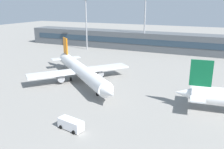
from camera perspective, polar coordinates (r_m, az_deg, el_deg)
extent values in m
plane|color=gray|center=(69.90, 3.55, -2.82)|extent=(400.00, 400.00, 0.00)
cube|color=#4C5156|center=(122.45, 13.33, 7.39)|extent=(158.53, 12.00, 9.00)
cube|color=#263847|center=(116.52, 12.73, 7.20)|extent=(150.60, 0.16, 2.80)
cone|color=white|center=(57.32, 16.68, -4.21)|extent=(4.38, 3.31, 2.85)
cube|color=#0C5933|center=(55.90, 20.40, 0.29)|extent=(4.73, 0.94, 5.89)
cube|color=silver|center=(57.32, 19.61, -4.26)|extent=(4.24, 10.99, 0.26)
cylinder|color=white|center=(73.78, -7.37, 0.95)|extent=(31.46, 27.48, 3.99)
cone|color=white|center=(55.38, -0.64, -4.29)|extent=(5.80, 5.73, 3.79)
cone|color=white|center=(92.97, -11.33, 4.03)|extent=(4.85, 4.71, 2.80)
cube|color=orange|center=(89.01, -11.00, 6.71)|extent=(3.77, 3.27, 5.78)
cube|color=silver|center=(90.21, -10.89, 3.81)|extent=(9.03, 9.92, 0.25)
cube|color=silver|center=(74.83, -7.61, 0.91)|extent=(24.21, 27.33, 0.53)
cylinder|color=gray|center=(73.69, -12.23, -0.78)|extent=(3.92, 3.78, 2.10)
cylinder|color=gray|center=(77.28, -3.12, 0.40)|extent=(3.92, 3.78, 2.10)
cylinder|color=black|center=(62.85, -3.48, -4.59)|extent=(1.07, 1.00, 1.05)
cylinder|color=black|center=(75.81, -9.74, -1.05)|extent=(1.07, 1.00, 1.05)
cylinder|color=black|center=(77.35, -5.85, -0.53)|extent=(1.07, 1.00, 1.05)
cube|color=white|center=(47.33, -9.76, -11.49)|extent=(5.48, 2.95, 1.90)
cube|color=#1E2633|center=(45.84, -7.98, -11.68)|extent=(0.52, 1.90, 0.70)
cylinder|color=black|center=(46.00, -9.09, -13.41)|extent=(0.80, 0.42, 0.76)
cylinder|color=black|center=(47.27, -7.33, -12.45)|extent=(0.80, 0.42, 0.76)
cylinder|color=black|center=(48.18, -12.05, -12.11)|extent=(0.80, 0.42, 0.76)
cylinder|color=black|center=(49.39, -10.29, -11.24)|extent=(0.80, 0.42, 0.76)
cylinder|color=gray|center=(124.69, -6.11, 11.52)|extent=(0.70, 0.70, 24.63)
cylinder|color=gray|center=(118.93, 7.73, 11.30)|extent=(0.70, 0.70, 24.93)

